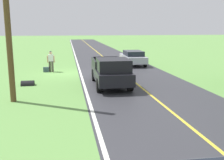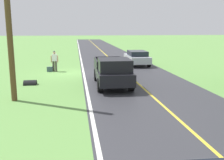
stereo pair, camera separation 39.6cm
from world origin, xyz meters
TOP-DOWN VIEW (x-y plane):
  - ground_plane at (0.00, 0.00)m, footprint 200.00×200.00m
  - road_surface at (-4.56, 0.00)m, footprint 7.21×120.00m
  - lane_edge_line at (-1.14, 0.00)m, footprint 0.16×117.60m
  - lane_centre_line at (-4.56, 0.00)m, footprint 0.14×117.60m
  - hitchhiker_walking at (1.22, -1.01)m, footprint 0.62×0.51m
  - suitcase_carried at (1.64, -0.92)m, footprint 0.46×0.21m
  - pickup_truck_passing at (-2.79, 5.19)m, footprint 2.17×5.43m
  - sedan_near_oncoming at (-6.45, -3.68)m, footprint 1.98×4.43m
  - utility_pole_roadside at (2.59, 7.79)m, footprint 0.28×0.28m
  - drainage_culvert at (2.42, 4.07)m, footprint 0.80×0.60m

SIDE VIEW (x-z plane):
  - ground_plane at x=0.00m, z-range 0.00..0.00m
  - drainage_culvert at x=2.42m, z-range -0.30..0.30m
  - road_surface at x=-4.56m, z-range 0.00..0.00m
  - lane_edge_line at x=-1.14m, z-range 0.00..0.01m
  - lane_centre_line at x=-4.56m, z-range 0.00..0.01m
  - suitcase_carried at x=1.64m, z-range 0.00..0.41m
  - sedan_near_oncoming at x=-6.45m, z-range 0.05..1.46m
  - pickup_truck_passing at x=-2.79m, z-range 0.06..1.88m
  - hitchhiker_walking at x=1.22m, z-range 0.11..1.85m
  - utility_pole_roadside at x=2.59m, z-range 0.00..8.43m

